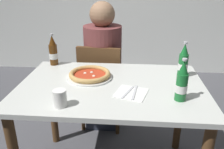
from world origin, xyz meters
name	(u,v)px	position (x,y,z in m)	size (l,w,h in m)	color
dining_table_main	(111,100)	(0.00, 0.00, 0.64)	(1.20, 0.80, 0.75)	silver
chair_behind_table	(102,82)	(-0.14, 0.61, 0.48)	(0.44, 0.44, 0.85)	brown
diner_seated	(103,70)	(-0.13, 0.66, 0.58)	(0.34, 0.34, 1.21)	#2D3342
pizza_margherita_near	(90,75)	(-0.16, 0.10, 0.77)	(0.31, 0.31, 0.04)	white
beer_bottle_left	(53,52)	(-0.48, 0.34, 0.85)	(0.07, 0.07, 0.25)	#512D0F
beer_bottle_center	(182,83)	(0.40, -0.17, 0.85)	(0.07, 0.07, 0.25)	#196B2D
beer_bottle_right	(183,62)	(0.48, 0.18, 0.85)	(0.07, 0.07, 0.25)	#196B2D
napkin_with_cutlery	(131,93)	(0.13, -0.11, 0.75)	(0.22, 0.22, 0.01)	white
paper_cup	(60,98)	(-0.25, -0.29, 0.80)	(0.07, 0.07, 0.10)	white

